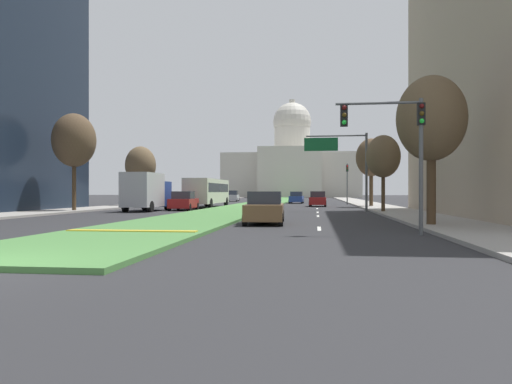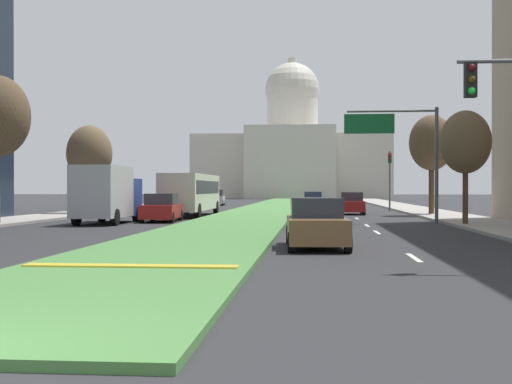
# 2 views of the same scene
# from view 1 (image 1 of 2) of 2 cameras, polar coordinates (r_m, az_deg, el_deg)

# --- Properties ---
(ground_plane) EXTENTS (292.05, 292.05, 0.00)m
(ground_plane) POSITION_cam_1_polar(r_m,az_deg,el_deg) (75.64, 1.89, -1.20)
(ground_plane) COLOR #2B2B2D
(grass_median) EXTENTS (5.65, 119.48, 0.14)m
(grass_median) POSITION_cam_1_polar(r_m,az_deg,el_deg) (69.03, 1.38, -1.26)
(grass_median) COLOR #4C8442
(grass_median) RESTS_ON ground_plane
(median_curb_nose) EXTENTS (5.08, 0.50, 0.04)m
(median_curb_nose) POSITION_cam_1_polar(r_m,az_deg,el_deg) (18.77, -14.72, -4.53)
(median_curb_nose) COLOR gold
(median_curb_nose) RESTS_ON grass_median
(lane_dashes_right) EXTENTS (0.16, 41.89, 0.01)m
(lane_dashes_right) POSITION_cam_1_polar(r_m,az_deg,el_deg) (39.76, 7.41, -2.33)
(lane_dashes_right) COLOR silver
(lane_dashes_right) RESTS_ON ground_plane
(sidewalk_left) EXTENTS (4.00, 119.48, 0.15)m
(sidewalk_left) POSITION_cam_1_polar(r_m,az_deg,el_deg) (65.32, -11.04, -1.33)
(sidewalk_left) COLOR #9E9991
(sidewalk_left) RESTS_ON ground_plane
(sidewalk_right) EXTENTS (4.00, 119.48, 0.15)m
(sidewalk_right) POSITION_cam_1_polar(r_m,az_deg,el_deg) (62.38, 13.14, -1.40)
(sidewalk_right) COLOR #9E9991
(sidewalk_right) RESTS_ON ground_plane
(capitol_building) EXTENTS (39.06, 27.38, 29.10)m
(capitol_building) POSITION_cam_1_polar(r_m,az_deg,el_deg) (141.13, 4.35, 2.86)
(capitol_building) COLOR beige
(capitol_building) RESTS_ON ground_plane
(traffic_light_near_right) EXTENTS (3.34, 0.35, 5.20)m
(traffic_light_near_right) POSITION_cam_1_polar(r_m,az_deg,el_deg) (18.96, 16.73, 6.52)
(traffic_light_near_right) COLOR #515456
(traffic_light_near_right) RESTS_ON ground_plane
(traffic_light_far_right) EXTENTS (0.28, 0.35, 5.20)m
(traffic_light_far_right) POSITION_cam_1_polar(r_m,az_deg,el_deg) (61.04, 10.91, 1.61)
(traffic_light_far_right) COLOR #515456
(traffic_light_far_right) RESTS_ON ground_plane
(overhead_guide_sign) EXTENTS (5.23, 0.20, 6.50)m
(overhead_guide_sign) POSITION_cam_1_polar(r_m,az_deg,el_deg) (40.12, 10.44, 4.30)
(overhead_guide_sign) COLOR #515456
(overhead_guide_sign) RESTS_ON ground_plane
(street_tree_right_near) EXTENTS (3.15, 3.15, 7.01)m
(street_tree_right_near) POSITION_cam_1_polar(r_m,az_deg,el_deg) (23.53, 20.32, 8.18)
(street_tree_right_near) COLOR #4C3823
(street_tree_right_near) RESTS_ON ground_plane
(street_tree_left_mid) EXTENTS (3.46, 3.46, 7.98)m
(street_tree_left_mid) POSITION_cam_1_polar(r_m,az_deg,el_deg) (41.25, -21.03, 5.79)
(street_tree_left_mid) COLOR #4C3823
(street_tree_left_mid) RESTS_ON ground_plane
(street_tree_right_mid) EXTENTS (2.62, 2.62, 6.01)m
(street_tree_right_mid) POSITION_cam_1_polar(r_m,az_deg,el_deg) (37.85, 15.05, 4.12)
(street_tree_right_mid) COLOR #4C3823
(street_tree_right_mid) RESTS_ON ground_plane
(street_tree_left_far) EXTENTS (3.36, 3.36, 6.66)m
(street_tree_left_far) POSITION_cam_1_polar(r_m,az_deg,el_deg) (54.08, -13.71, 3.11)
(street_tree_left_far) COLOR #4C3823
(street_tree_left_far) RESTS_ON ground_plane
(street_tree_right_far) EXTENTS (3.19, 3.19, 7.25)m
(street_tree_right_far) POSITION_cam_1_polar(r_m,az_deg,el_deg) (51.40, 13.68, 4.01)
(street_tree_right_far) COLOR #4C3823
(street_tree_right_far) RESTS_ON ground_plane
(sedan_lead_stopped) EXTENTS (2.16, 4.52, 1.66)m
(sedan_lead_stopped) POSITION_cam_1_polar(r_m,az_deg,el_deg) (24.42, 1.06, -2.00)
(sedan_lead_stopped) COLOR brown
(sedan_lead_stopped) RESTS_ON ground_plane
(sedan_midblock) EXTENTS (2.13, 4.21, 1.67)m
(sedan_midblock) POSITION_cam_1_polar(r_m,az_deg,el_deg) (42.31, -8.70, -1.12)
(sedan_midblock) COLOR maroon
(sedan_midblock) RESTS_ON ground_plane
(sedan_distant) EXTENTS (1.97, 4.20, 1.68)m
(sedan_distant) POSITION_cam_1_polar(r_m,az_deg,el_deg) (53.11, 7.45, -0.88)
(sedan_distant) COLOR maroon
(sedan_distant) RESTS_ON ground_plane
(sedan_far_horizon) EXTENTS (2.01, 4.48, 1.64)m
(sedan_far_horizon) POSITION_cam_1_polar(r_m,az_deg,el_deg) (66.47, 4.89, -0.70)
(sedan_far_horizon) COLOR navy
(sedan_far_horizon) RESTS_ON ground_plane
(sedan_very_far) EXTENTS (2.16, 4.32, 1.82)m
(sedan_very_far) POSITION_cam_1_polar(r_m,az_deg,el_deg) (79.67, -2.83, -0.52)
(sedan_very_far) COLOR #BCBCC1
(sedan_very_far) RESTS_ON ground_plane
(box_truck_delivery) EXTENTS (2.40, 6.40, 3.20)m
(box_truck_delivery) POSITION_cam_1_polar(r_m,az_deg,el_deg) (41.04, -13.04, 0.08)
(box_truck_delivery) COLOR navy
(box_truck_delivery) RESTS_ON ground_plane
(city_bus) EXTENTS (2.62, 11.00, 2.95)m
(city_bus) POSITION_cam_1_polar(r_m,az_deg,el_deg) (50.39, -5.84, 0.19)
(city_bus) COLOR beige
(city_bus) RESTS_ON ground_plane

